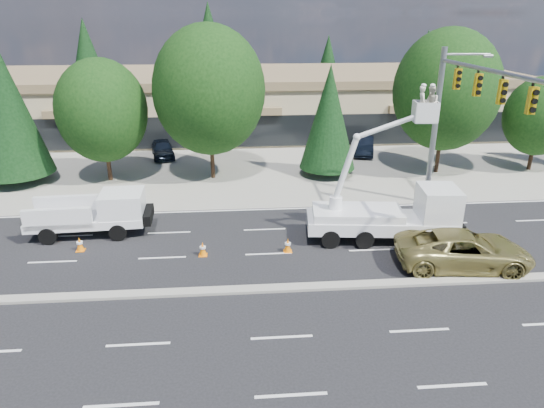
{
  "coord_description": "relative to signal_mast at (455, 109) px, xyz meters",
  "views": [
    {
      "loc": [
        -1.48,
        -17.32,
        10.69
      ],
      "look_at": [
        0.2,
        3.59,
        2.4
      ],
      "focal_mm": 32.0,
      "sensor_mm": 36.0,
      "label": 1
    }
  ],
  "objects": [
    {
      "name": "ground",
      "position": [
        -10.03,
        -7.04,
        -6.06
      ],
      "size": [
        140.0,
        140.0,
        0.0
      ],
      "primitive_type": "plane",
      "color": "black",
      "rests_on": "ground"
    },
    {
      "name": "concrete_apron",
      "position": [
        -10.03,
        12.96,
        -6.05
      ],
      "size": [
        140.0,
        22.0,
        0.01
      ],
      "primitive_type": "cube",
      "color": "gray",
      "rests_on": "ground"
    },
    {
      "name": "road_median",
      "position": [
        -10.03,
        -7.04,
        -6.0
      ],
      "size": [
        120.0,
        0.55,
        0.12
      ],
      "primitive_type": "cube",
      "color": "gray",
      "rests_on": "ground"
    },
    {
      "name": "strip_mall",
      "position": [
        -10.03,
        22.93,
        -3.23
      ],
      "size": [
        50.4,
        15.4,
        5.5
      ],
      "color": "tan",
      "rests_on": "ground"
    },
    {
      "name": "tree_front_b",
      "position": [
        -26.03,
        7.96,
        -0.98
      ],
      "size": [
        4.8,
        4.8,
        9.47
      ],
      "color": "#332114",
      "rests_on": "ground"
    },
    {
      "name": "tree_front_c",
      "position": [
        -20.03,
        7.96,
        -1.29
      ],
      "size": [
        5.87,
        5.87,
        8.14
      ],
      "color": "#332114",
      "rests_on": "ground"
    },
    {
      "name": "tree_front_d",
      "position": [
        -13.03,
        7.96,
        -0.08
      ],
      "size": [
        7.36,
        7.36,
        10.21
      ],
      "color": "#332114",
      "rests_on": "ground"
    },
    {
      "name": "tree_front_e",
      "position": [
        -5.03,
        7.96,
        -1.97
      ],
      "size": [
        3.86,
        3.86,
        7.61
      ],
      "color": "#332114",
      "rests_on": "ground"
    },
    {
      "name": "tree_front_f",
      "position": [
        2.97,
        7.96,
        -0.25
      ],
      "size": [
        7.15,
        7.15,
        9.93
      ],
      "color": "#332114",
      "rests_on": "ground"
    },
    {
      "name": "tree_front_g",
      "position": [
        9.97,
        7.96,
        -2.15
      ],
      "size": [
        4.81,
        4.81,
        6.67
      ],
      "color": "#332114",
      "rests_on": "ground"
    },
    {
      "name": "tree_back_a",
      "position": [
        -28.03,
        34.96,
        -0.56
      ],
      "size": [
        5.2,
        5.2,
        10.25
      ],
      "color": "#332114",
      "rests_on": "ground"
    },
    {
      "name": "tree_back_b",
      "position": [
        -14.03,
        34.96,
        0.36
      ],
      "size": [
        6.06,
        6.06,
        11.95
      ],
      "color": "#332114",
      "rests_on": "ground"
    },
    {
      "name": "tree_back_c",
      "position": [
        -0.03,
        34.96,
        -1.59
      ],
      "size": [
        4.23,
        4.23,
        8.33
      ],
      "color": "#332114",
      "rests_on": "ground"
    },
    {
      "name": "tree_back_d",
      "position": [
        11.97,
        34.96,
        -1.27
      ],
      "size": [
        4.52,
        4.52,
        8.91
      ],
      "color": "#332114",
      "rests_on": "ground"
    },
    {
      "name": "signal_mast",
      "position": [
        0.0,
        0.0,
        0.0
      ],
      "size": [
        2.76,
        10.16,
        9.0
      ],
      "color": "gray",
      "rests_on": "ground"
    },
    {
      "name": "utility_pickup",
      "position": [
        -18.71,
        -0.82,
        -5.15
      ],
      "size": [
        5.87,
        2.52,
        2.21
      ],
      "rotation": [
        0.0,
        0.0,
        0.05
      ],
      "color": "white",
      "rests_on": "ground"
    },
    {
      "name": "bucket_truck",
      "position": [
        -3.73,
        -2.74,
        -4.4
      ],
      "size": [
        7.5,
        3.01,
        7.75
      ],
      "rotation": [
        0.0,
        0.0,
        -0.11
      ],
      "color": "white",
      "rests_on": "ground"
    },
    {
      "name": "traffic_cone_a",
      "position": [
        -19.05,
        -2.76,
        -5.72
      ],
      "size": [
        0.4,
        0.4,
        0.7
      ],
      "color": "orange",
      "rests_on": "ground"
    },
    {
      "name": "traffic_cone_b",
      "position": [
        -13.13,
        -3.74,
        -5.72
      ],
      "size": [
        0.4,
        0.4,
        0.7
      ],
      "color": "orange",
      "rests_on": "ground"
    },
    {
      "name": "traffic_cone_c",
      "position": [
        -9.09,
        -3.67,
        -5.72
      ],
      "size": [
        0.4,
        0.4,
        0.7
      ],
      "color": "orange",
      "rests_on": "ground"
    },
    {
      "name": "minivan",
      "position": [
        -1.4,
        -5.73,
        -5.23
      ],
      "size": [
        6.22,
        3.37,
        1.66
      ],
      "primitive_type": "imported",
      "rotation": [
        0.0,
        0.0,
        1.46
      ],
      "color": "#998C4A",
      "rests_on": "ground"
    },
    {
      "name": "parked_car_west",
      "position": [
        -17.16,
        13.44,
        -5.37
      ],
      "size": [
        2.4,
        4.28,
        1.38
      ],
      "primitive_type": "imported",
      "rotation": [
        0.0,
        0.0,
        0.2
      ],
      "color": "black",
      "rests_on": "ground"
    },
    {
      "name": "parked_car_east",
      "position": [
        -1.05,
        13.18,
        -5.35
      ],
      "size": [
        2.47,
        4.55,
        1.42
      ],
      "primitive_type": "imported",
      "rotation": [
        0.0,
        0.0,
        -0.24
      ],
      "color": "black",
      "rests_on": "ground"
    }
  ]
}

